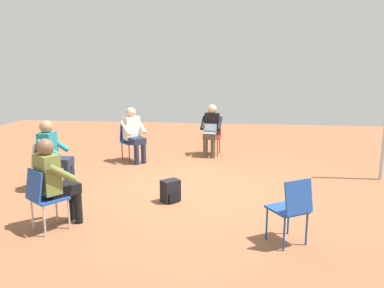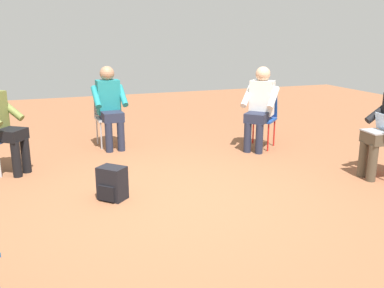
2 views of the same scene
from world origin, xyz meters
name	(u,v)px [view 2 (image 2 of 2)]	position (x,y,z in m)	size (l,w,h in m)	color
ground_plane	(175,200)	(0.00, 0.00, 0.00)	(15.78, 15.78, 0.00)	brown
chair_southeast	(263,115)	(1.64, -1.95, 0.50)	(0.58, 0.58, 0.85)	#1E4799
chair_east	(108,114)	(2.55, 0.28, 0.50)	(0.45, 0.42, 0.85)	#B7B7BC
person_in_teal	(110,103)	(2.38, 0.27, 0.69)	(0.53, 0.51, 1.24)	#23283D
person_in_white	(260,104)	(1.52, -1.83, 0.69)	(0.63, 0.63, 1.24)	#23283D
backpack_near_laptop_user	(112,185)	(0.26, 0.62, 0.16)	(0.34, 0.34, 0.36)	black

